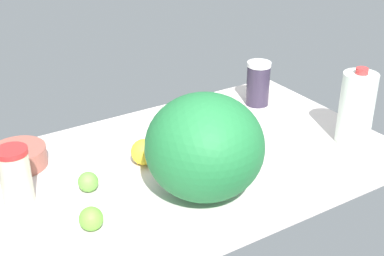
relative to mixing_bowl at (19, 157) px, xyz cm
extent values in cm
cube|color=silver|center=(-44.73, 22.84, -4.42)|extent=(120.00, 76.00, 3.00)
cylinder|color=#9E5549|center=(0.00, 0.00, 0.00)|extent=(15.92, 15.92, 5.85)
ellipsoid|color=#22773B|center=(-37.67, 40.10, 10.98)|extent=(30.93, 30.93, 27.81)
cylinder|color=beige|center=(5.29, 17.88, 4.14)|extent=(7.91, 7.91, 14.12)
cylinder|color=red|center=(5.29, 17.88, 11.90)|extent=(8.15, 8.15, 1.40)
cylinder|color=white|center=(-93.05, 40.75, 8.42)|extent=(10.60, 10.60, 22.68)
cylinder|color=red|center=(-93.05, 40.75, 20.66)|extent=(3.71, 3.71, 1.80)
cylinder|color=#30273C|center=(-85.63, 2.27, 4.36)|extent=(8.26, 8.26, 14.58)
cylinder|color=silver|center=(-85.63, 2.27, 12.35)|extent=(8.51, 8.51, 1.40)
sphere|color=#69B839|center=(-6.12, 38.80, 0.02)|extent=(5.89, 5.89, 5.89)
sphere|color=#66B140|center=(-11.93, 22.95, -0.18)|extent=(5.49, 5.49, 5.49)
sphere|color=#66AD40|center=(-64.06, -2.51, 0.21)|extent=(6.26, 6.26, 6.26)
sphere|color=yellow|center=(-31.22, 18.12, 0.91)|extent=(7.66, 7.66, 7.66)
camera|label=1|loc=(28.97, 139.65, 77.02)|focal=50.00mm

